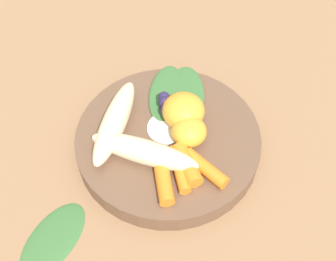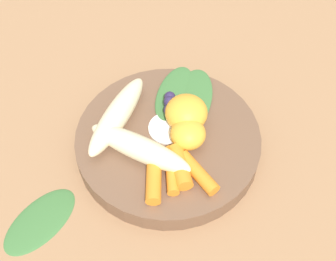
{
  "view_description": "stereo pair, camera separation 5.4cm",
  "coord_description": "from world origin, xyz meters",
  "px_view_note": "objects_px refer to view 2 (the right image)",
  "views": [
    {
      "loc": [
        0.04,
        0.33,
        0.48
      ],
      "look_at": [
        0.0,
        0.0,
        0.04
      ],
      "focal_mm": 48.76,
      "sensor_mm": 36.0,
      "label": 1
    },
    {
      "loc": [
        -0.02,
        0.34,
        0.48
      ],
      "look_at": [
        0.0,
        0.0,
        0.04
      ],
      "focal_mm": 48.76,
      "sensor_mm": 36.0,
      "label": 2
    }
  ],
  "objects_px": {
    "banana_peeled_right": "(117,115)",
    "kale_leaf_stray": "(40,220)",
    "bowl": "(168,142)",
    "banana_peeled_left": "(140,148)",
    "orange_segment_near": "(186,113)"
  },
  "relations": [
    {
      "from": "banana_peeled_right",
      "to": "kale_leaf_stray",
      "type": "xyz_separation_m",
      "value": [
        0.08,
        0.13,
        -0.04
      ]
    },
    {
      "from": "banana_peeled_right",
      "to": "bowl",
      "type": "bearing_deg",
      "value": 96.37
    },
    {
      "from": "banana_peeled_left",
      "to": "orange_segment_near",
      "type": "xyz_separation_m",
      "value": [
        -0.05,
        -0.05,
        0.0
      ]
    },
    {
      "from": "orange_segment_near",
      "to": "banana_peeled_right",
      "type": "bearing_deg",
      "value": 2.97
    },
    {
      "from": "kale_leaf_stray",
      "to": "orange_segment_near",
      "type": "bearing_deg",
      "value": 163.99
    },
    {
      "from": "banana_peeled_right",
      "to": "orange_segment_near",
      "type": "relative_size",
      "value": 2.53
    },
    {
      "from": "banana_peeled_left",
      "to": "orange_segment_near",
      "type": "height_order",
      "value": "orange_segment_near"
    },
    {
      "from": "banana_peeled_left",
      "to": "banana_peeled_right",
      "type": "height_order",
      "value": "same"
    },
    {
      "from": "bowl",
      "to": "banana_peeled_right",
      "type": "bearing_deg",
      "value": -14.52
    },
    {
      "from": "bowl",
      "to": "banana_peeled_right",
      "type": "xyz_separation_m",
      "value": [
        0.06,
        -0.02,
        0.03
      ]
    },
    {
      "from": "bowl",
      "to": "orange_segment_near",
      "type": "xyz_separation_m",
      "value": [
        -0.02,
        -0.02,
        0.03
      ]
    },
    {
      "from": "banana_peeled_right",
      "to": "banana_peeled_left",
      "type": "bearing_deg",
      "value": 55.06
    },
    {
      "from": "bowl",
      "to": "banana_peeled_left",
      "type": "relative_size",
      "value": 1.73
    },
    {
      "from": "orange_segment_near",
      "to": "kale_leaf_stray",
      "type": "distance_m",
      "value": 0.21
    },
    {
      "from": "banana_peeled_left",
      "to": "banana_peeled_right",
      "type": "xyz_separation_m",
      "value": [
        0.03,
        -0.05,
        0.0
      ]
    }
  ]
}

